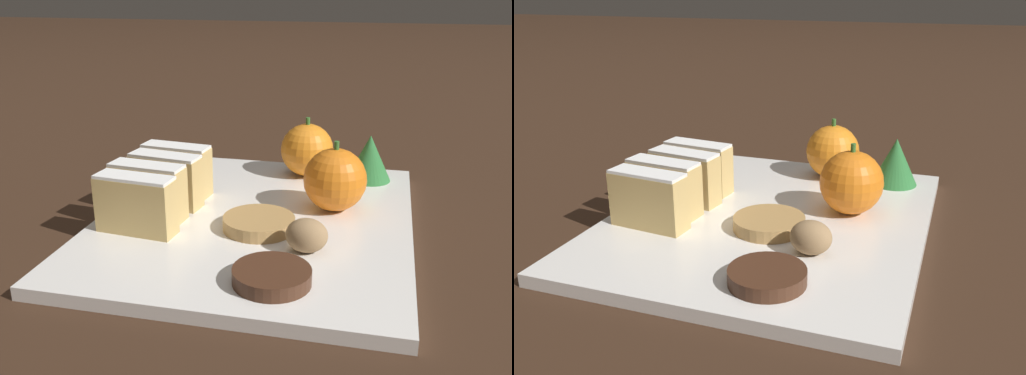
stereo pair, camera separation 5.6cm
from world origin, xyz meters
The scene contains 12 objects.
ground_plane centered at (0.00, 0.00, 0.00)m, with size 6.00×6.00×0.00m, color #382316.
serving_platter centered at (0.00, 0.00, 0.01)m, with size 0.30×0.36×0.01m.
stollen_slice_front centered at (-0.10, -0.06, 0.04)m, with size 0.08×0.03×0.06m.
stollen_slice_second centered at (-0.10, -0.03, 0.04)m, with size 0.08×0.03×0.06m.
stollen_slice_third centered at (-0.10, 0.01, 0.04)m, with size 0.08×0.04×0.06m.
stollen_slice_fourth centered at (-0.10, 0.04, 0.04)m, with size 0.08×0.03×0.06m.
orange_near centered at (0.07, 0.04, 0.04)m, with size 0.06×0.06×0.07m.
orange_far centered at (0.03, 0.14, 0.04)m, with size 0.06×0.06×0.07m.
walnut centered at (0.06, -0.07, 0.03)m, with size 0.04×0.03×0.03m.
chocolate_cookie centered at (0.04, -0.13, 0.02)m, with size 0.06×0.06×0.01m.
gingerbread_cookie centered at (0.01, -0.03, 0.02)m, with size 0.07×0.07×0.01m.
evergreen_sprig centered at (0.10, 0.14, 0.04)m, with size 0.05×0.05×0.05m.
Camera 1 is at (0.12, -0.51, 0.23)m, focal length 40.00 mm.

